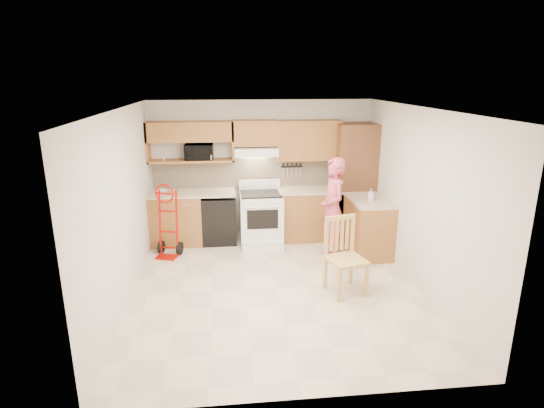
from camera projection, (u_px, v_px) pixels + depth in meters
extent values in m
cube|color=beige|center=(276.00, 289.00, 6.25)|extent=(4.00, 4.50, 0.02)
cube|color=white|center=(276.00, 108.00, 5.54)|extent=(4.00, 4.50, 0.02)
cube|color=silver|center=(262.00, 169.00, 8.05)|extent=(4.00, 0.02, 2.50)
cube|color=silver|center=(307.00, 277.00, 3.74)|extent=(4.00, 0.02, 2.50)
cube|color=silver|center=(122.00, 208.00, 5.69)|extent=(0.02, 4.50, 2.50)
cube|color=silver|center=(420.00, 199.00, 6.10)|extent=(0.02, 4.50, 2.50)
cube|color=#C9B492|center=(262.00, 172.00, 8.04)|extent=(3.92, 0.03, 0.55)
cube|color=#B07233|center=(177.00, 219.00, 7.82)|extent=(0.90, 0.60, 0.90)
cube|color=black|center=(219.00, 219.00, 7.91)|extent=(0.60, 0.60, 0.85)
cube|color=#B07233|center=(308.00, 215.00, 8.07)|extent=(1.14, 0.60, 0.90)
cube|color=#BEB190|center=(193.00, 193.00, 7.72)|extent=(1.50, 0.63, 0.04)
cube|color=#BEB190|center=(309.00, 190.00, 7.93)|extent=(1.14, 0.63, 0.04)
cube|color=#B07233|center=(368.00, 227.00, 7.39)|extent=(0.60, 1.00, 0.90)
cube|color=#BEB190|center=(370.00, 200.00, 7.26)|extent=(0.63, 1.00, 0.04)
cube|color=brown|center=(354.00, 182.00, 7.98)|extent=(0.70, 0.60, 2.10)
cube|color=#B07233|center=(190.00, 131.00, 7.55)|extent=(1.50, 0.33, 0.34)
cube|color=#B07233|center=(192.00, 161.00, 7.70)|extent=(1.50, 0.33, 0.04)
cube|color=#B07233|center=(256.00, 133.00, 7.68)|extent=(0.76, 0.33, 0.44)
cube|color=#B07233|center=(309.00, 140.00, 7.82)|extent=(1.14, 0.33, 0.70)
cube|color=white|center=(256.00, 151.00, 7.71)|extent=(0.76, 0.46, 0.14)
imported|color=black|center=(199.00, 152.00, 7.67)|extent=(0.50, 0.35, 0.27)
imported|color=#BD4858|center=(333.00, 209.00, 7.06)|extent=(0.45, 0.64, 1.68)
imported|color=white|center=(371.00, 194.00, 7.21)|extent=(0.11, 0.11, 0.19)
imported|color=white|center=(162.00, 191.00, 7.66)|extent=(0.25, 0.25, 0.05)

